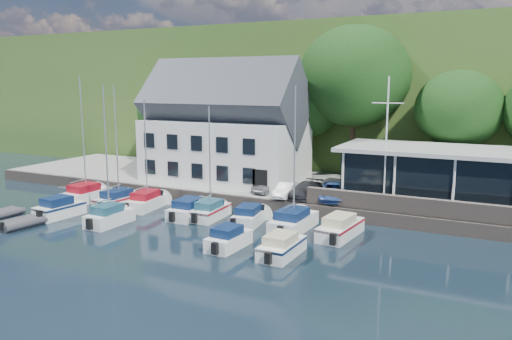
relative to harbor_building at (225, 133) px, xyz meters
The scene contains 33 objects.
ground 18.70m from the harbor_building, 67.01° to the right, with size 180.00×180.00×0.00m, color black.
quay 8.57m from the harbor_building, ahead, with size 60.00×13.00×1.00m, color gray.
quay_face 10.14m from the harbor_building, 38.16° to the right, with size 60.00×0.30×1.00m, color #60564D.
hillside 46.11m from the harbor_building, 81.25° to the left, with size 160.00×75.00×16.00m, color #30511E.
field_patch 56.60m from the harbor_building, 74.34° to the left, with size 50.00×30.00×0.30m, color #516432.
harbor_building is the anchor object (origin of this frame).
club_pavilion 18.15m from the harbor_building, ahead, with size 13.20×7.20×4.10m, color black, non-canonical shape.
seawall 20.03m from the harbor_building, 15.03° to the right, with size 18.00×0.50×1.20m, color #60564D.
gangway 13.23m from the harbor_building, 141.71° to the right, with size 1.20×6.00×1.40m, color #B8B9BD, non-canonical shape.
car_silver 7.63m from the harbor_building, 28.11° to the right, with size 1.41×3.51×1.20m, color #9E9EA2.
car_white 9.60m from the harbor_building, 27.51° to the right, with size 1.20×3.45×1.14m, color silver.
car_dgrey 10.61m from the harbor_building, 21.30° to the right, with size 1.68×4.13×1.20m, color #28292D.
car_blue 12.54m from the harbor_building, 16.29° to the right, with size 1.63×4.13×1.41m, color #325199.
flagpole 15.72m from the harbor_building, 13.17° to the right, with size 2.24×0.20×9.32m, color silver, non-canonical shape.
tree_0 12.23m from the harbor_building, 152.65° to the left, with size 6.04×6.04×8.25m, color black, non-canonical shape.
tree_1 6.92m from the harbor_building, 128.24° to the left, with size 6.97×6.97×9.53m, color black, non-canonical shape.
tree_2 8.04m from the harbor_building, 47.79° to the left, with size 7.69×7.69×10.51m, color black, non-canonical shape.
tree_3 12.20m from the harbor_building, 31.50° to the left, with size 10.31×10.31×14.09m, color black, non-canonical shape.
tree_4 20.17m from the harbor_building, 17.04° to the left, with size 7.29×7.29×9.97m, color black, non-canonical shape.
boat_r1_0 12.31m from the harbor_building, 132.19° to the right, with size 2.12×5.99×9.47m, color white, non-canonical shape.
boat_r1_1 10.42m from the harbor_building, 115.80° to the right, with size 1.86×6.03×8.85m, color white, non-canonical shape.
boat_r1_2 8.99m from the harbor_building, 104.17° to the right, with size 1.83×5.97×8.79m, color white, non-canonical shape.
boat_r1_3 10.75m from the harbor_building, 76.09° to the right, with size 1.98×5.69×1.46m, color white, non-canonical shape.
boat_r1_4 9.90m from the harbor_building, 66.77° to the right, with size 1.76×5.35×8.56m, color white, non-canonical shape.
boat_r1_5 12.43m from the harbor_building, 51.84° to the right, with size 1.78×5.03×1.39m, color white, non-canonical shape.
boat_r1_6 13.77m from the harbor_building, 40.65° to the right, with size 2.11×6.53×9.08m, color white, non-canonical shape.
boat_r1_7 17.13m from the harbor_building, 33.53° to the right, with size 1.87×6.26×1.50m, color white, non-canonical shape.
boat_r2_0 15.76m from the harbor_building, 115.37° to the right, with size 1.89×5.21×1.55m, color white, non-canonical shape.
boat_r2_1 13.71m from the harbor_building, 96.89° to the right, with size 1.82×5.16×9.12m, color white, non-canonical shape.
boat_r2_3 17.14m from the harbor_building, 59.65° to the right, with size 1.70×4.69×1.40m, color white, non-canonical shape.
boat_r2_4 18.95m from the harbor_building, 50.12° to the right, with size 1.83×5.20×1.37m, color white, non-canonical shape.
dinghy_0 19.26m from the harbor_building, 123.69° to the right, with size 1.72×2.87×0.67m, color #39383D, non-canonical shape.
dinghy_1 18.84m from the harbor_building, 112.06° to the right, with size 1.93×3.22×0.75m, color #39383D, non-canonical shape.
Camera 1 is at (15.63, -22.98, 9.91)m, focal length 35.00 mm.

